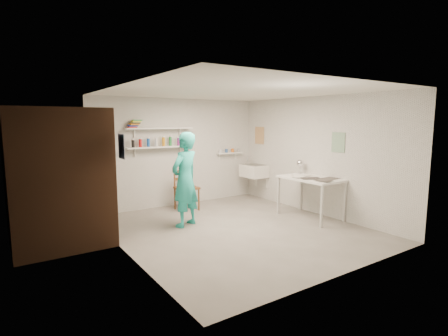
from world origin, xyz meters
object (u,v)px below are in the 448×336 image
man (185,180)px  wall_clock (184,163)px  belfast_sink (254,171)px  desk_lamp (300,163)px  wooden_chair (187,188)px  work_table (310,198)px

man → wall_clock: bearing=-139.3°
belfast_sink → desk_lamp: size_ratio=3.97×
wooden_chair → work_table: (1.74, -1.91, -0.08)m
belfast_sink → wall_clock: (-2.32, -0.82, 0.44)m
man → desk_lamp: bearing=146.0°
work_table → man: bearing=158.7°
belfast_sink → wooden_chair: size_ratio=0.63×
man → desk_lamp: (2.50, -0.41, 0.17)m
man → work_table: (2.30, -0.90, -0.45)m
belfast_sink → man: size_ratio=0.35×
desk_lamp → belfast_sink: bearing=93.6°
work_table → desk_lamp: 0.81m
wooden_chair → desk_lamp: desk_lamp is taller
wall_clock → wooden_chair: bearing=35.4°
wall_clock → work_table: (2.21, -1.10, -0.74)m
wooden_chair → wall_clock: bearing=-119.2°
wall_clock → desk_lamp: wall_clock is taller
wall_clock → work_table: bearing=-51.0°
wall_clock → man: bearing=-139.3°
belfast_sink → desk_lamp: 1.47m
wall_clock → wooden_chair: wall_clock is taller
desk_lamp → wooden_chair: bearing=143.7°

